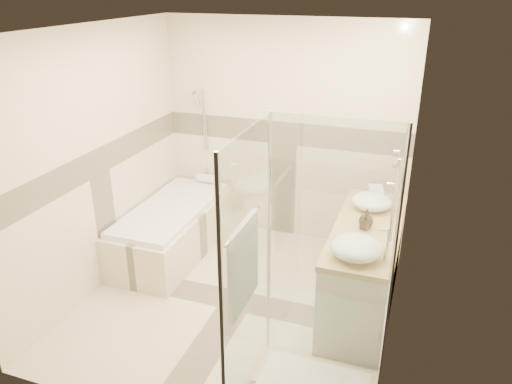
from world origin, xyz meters
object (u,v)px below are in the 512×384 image
(bathtub, at_px, (173,227))
(vanity, at_px, (364,268))
(amenity_bottle_a, at_px, (365,221))
(vessel_sink_near, at_px, (372,201))
(shower_enclosure, at_px, (297,341))
(vessel_sink_far, at_px, (356,247))
(amenity_bottle_b, at_px, (366,218))

(bathtub, xyz_separation_m, vanity, (2.15, -0.35, 0.12))
(amenity_bottle_a, bearing_deg, vessel_sink_near, 90.00)
(shower_enclosure, xyz_separation_m, vessel_sink_far, (0.27, 0.71, 0.43))
(bathtub, distance_m, amenity_bottle_b, 2.25)
(vanity, distance_m, amenity_bottle_a, 0.51)
(amenity_bottle_b, bearing_deg, vanity, 42.45)
(vessel_sink_near, bearing_deg, amenity_bottle_a, -90.00)
(vanity, xyz_separation_m, amenity_bottle_a, (-0.02, -0.07, 0.50))
(vanity, distance_m, shower_enclosure, 1.31)
(shower_enclosure, distance_m, amenity_bottle_b, 1.35)
(vessel_sink_far, relative_size, amenity_bottle_b, 2.50)
(bathtub, xyz_separation_m, amenity_bottle_a, (2.13, -0.42, 0.62))
(amenity_bottle_b, bearing_deg, amenity_bottle_a, -90.00)
(vanity, height_order, vessel_sink_near, vessel_sink_near)
(vessel_sink_near, height_order, amenity_bottle_a, amenity_bottle_a)
(vessel_sink_far, xyz_separation_m, amenity_bottle_b, (0.00, 0.54, -0.00))
(bathtub, height_order, vanity, vanity)
(vessel_sink_far, bearing_deg, bathtub, 156.81)
(vanity, height_order, shower_enclosure, shower_enclosure)
(vessel_sink_near, distance_m, amenity_bottle_a, 0.45)
(bathtub, distance_m, vessel_sink_near, 2.22)
(vanity, height_order, amenity_bottle_a, amenity_bottle_a)
(shower_enclosure, xyz_separation_m, vessel_sink_near, (0.27, 1.65, 0.42))
(bathtub, bearing_deg, vessel_sink_near, 0.80)
(vanity, bearing_deg, vessel_sink_near, 93.01)
(vessel_sink_near, bearing_deg, shower_enclosure, -99.38)
(vessel_sink_near, bearing_deg, amenity_bottle_b, -90.00)
(bathtub, relative_size, amenity_bottle_a, 11.07)
(bathtub, relative_size, vessel_sink_near, 4.55)
(amenity_bottle_a, height_order, amenity_bottle_b, amenity_bottle_b)
(bathtub, xyz_separation_m, amenity_bottle_b, (2.13, -0.37, 0.63))
(shower_enclosure, relative_size, amenity_bottle_a, 13.28)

